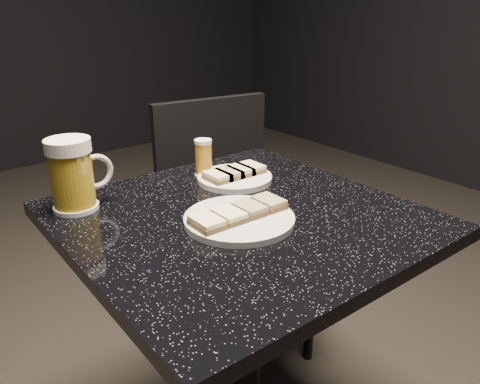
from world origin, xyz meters
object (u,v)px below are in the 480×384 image
table (240,308)px  chair (229,215)px  beer_mug (73,174)px  plate_small (235,178)px  beer_tumbler (204,158)px  plate_large (239,219)px

table → chair: chair is taller
beer_mug → chair: bearing=20.1°
beer_mug → chair: 0.68m
beer_mug → chair: (0.56, 0.21, -0.33)m
plate_small → beer_tumbler: (-0.04, 0.08, 0.04)m
plate_large → beer_mug: 0.37m
table → plate_small: bearing=56.0°
plate_small → chair: chair is taller
plate_small → beer_tumbler: size_ratio=1.93×
beer_tumbler → chair: chair is taller
plate_large → beer_tumbler: 0.30m
beer_tumbler → beer_mug: bearing=-179.4°
plate_large → beer_mug: bearing=130.9°
plate_large → chair: 0.63m
beer_mug → chair: size_ratio=0.18×
plate_large → chair: chair is taller
plate_large → plate_small: same height
chair → plate_large: bearing=-124.3°
beer_tumbler → plate_small: bearing=-61.3°
plate_large → chair: size_ratio=0.26×
table → chair: size_ratio=0.86×
beer_tumbler → chair: 0.43m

